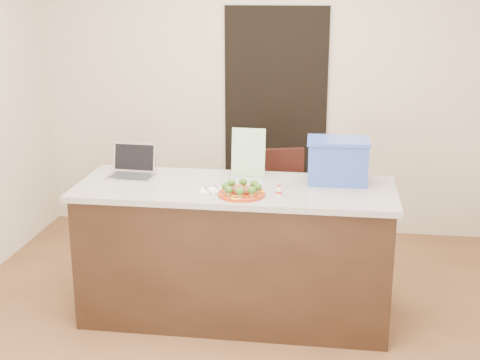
# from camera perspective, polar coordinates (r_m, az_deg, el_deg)

# --- Properties ---
(ground) EXTENTS (4.00, 4.00, 0.00)m
(ground) POSITION_cam_1_polar(r_m,az_deg,el_deg) (4.44, -0.88, -12.89)
(ground) COLOR brown
(ground) RESTS_ON ground
(room_shell) EXTENTS (4.00, 4.00, 4.00)m
(room_shell) POSITION_cam_1_polar(r_m,az_deg,el_deg) (3.91, -0.99, 8.27)
(room_shell) COLOR white
(room_shell) RESTS_ON ground
(doorway) EXTENTS (0.90, 0.02, 2.00)m
(doorway) POSITION_cam_1_polar(r_m,az_deg,el_deg) (5.95, 3.03, 4.99)
(doorway) COLOR black
(doorway) RESTS_ON ground
(island) EXTENTS (2.06, 0.76, 0.92)m
(island) POSITION_cam_1_polar(r_m,az_deg,el_deg) (4.46, -0.40, -6.14)
(island) COLOR black
(island) RESTS_ON ground
(plate) EXTENTS (0.29, 0.29, 0.02)m
(plate) POSITION_cam_1_polar(r_m,az_deg,el_deg) (4.11, 0.13, -1.17)
(plate) COLOR #9B2B0E
(plate) RESTS_ON island
(meatballs) EXTENTS (0.12, 0.11, 0.04)m
(meatballs) POSITION_cam_1_polar(r_m,az_deg,el_deg) (4.11, 0.13, -0.78)
(meatballs) COLOR brown
(meatballs) RESTS_ON plate
(broccoli) EXTENTS (0.25, 0.25, 0.04)m
(broccoli) POSITION_cam_1_polar(r_m,az_deg,el_deg) (4.10, 0.13, -0.55)
(broccoli) COLOR #244A13
(broccoli) RESTS_ON plate
(pepper_rings) EXTENTS (0.27, 0.25, 0.01)m
(pepper_rings) POSITION_cam_1_polar(r_m,az_deg,el_deg) (4.11, 0.13, -1.03)
(pepper_rings) COLOR orange
(pepper_rings) RESTS_ON plate
(napkin) EXTENTS (0.13, 0.13, 0.01)m
(napkin) POSITION_cam_1_polar(r_m,az_deg,el_deg) (4.22, -2.50, -0.85)
(napkin) COLOR white
(napkin) RESTS_ON island
(fork) EXTENTS (0.08, 0.17, 0.00)m
(fork) POSITION_cam_1_polar(r_m,az_deg,el_deg) (4.23, -2.74, -0.72)
(fork) COLOR silver
(fork) RESTS_ON napkin
(knife) EXTENTS (0.05, 0.17, 0.01)m
(knife) POSITION_cam_1_polar(r_m,az_deg,el_deg) (4.20, -2.14, -0.85)
(knife) COLOR silver
(knife) RESTS_ON napkin
(yogurt_bottle) EXTENTS (0.03, 0.03, 0.07)m
(yogurt_bottle) POSITION_cam_1_polar(r_m,az_deg,el_deg) (4.11, 3.36, -0.97)
(yogurt_bottle) COLOR silver
(yogurt_bottle) RESTS_ON island
(laptop) EXTENTS (0.31, 0.25, 0.22)m
(laptop) POSITION_cam_1_polar(r_m,az_deg,el_deg) (4.59, -9.17, 1.09)
(laptop) COLOR silver
(laptop) RESTS_ON island
(leaflet) EXTENTS (0.23, 0.06, 0.32)m
(leaflet) POSITION_cam_1_polar(r_m,az_deg,el_deg) (4.50, 0.72, 2.38)
(leaflet) COLOR silver
(leaflet) RESTS_ON island
(blue_box) EXTENTS (0.41, 0.30, 0.29)m
(blue_box) POSITION_cam_1_polar(r_m,az_deg,el_deg) (4.40, 8.34, 1.65)
(blue_box) COLOR #2D48A4
(blue_box) RESTS_ON island
(chair) EXTENTS (0.51, 0.52, 0.94)m
(chair) POSITION_cam_1_polar(r_m,az_deg,el_deg) (5.21, 3.05, -1.94)
(chair) COLOR #34140F
(chair) RESTS_ON ground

